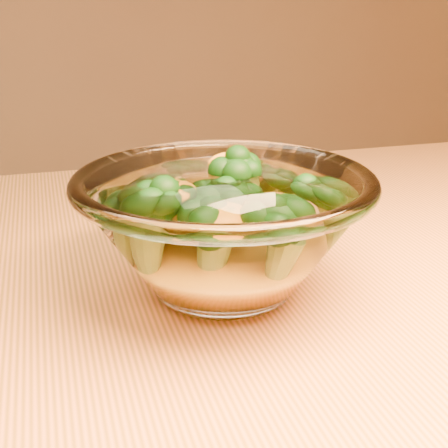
# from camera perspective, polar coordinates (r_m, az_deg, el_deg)

# --- Properties ---
(table) EXTENTS (1.20, 0.80, 0.75)m
(table) POSITION_cam_1_polar(r_m,az_deg,el_deg) (0.61, -0.03, -13.45)
(table) COLOR #C36E3A
(table) RESTS_ON ground
(glass_bowl) EXTENTS (0.25, 0.25, 0.11)m
(glass_bowl) POSITION_cam_1_polar(r_m,az_deg,el_deg) (0.51, 0.00, -0.56)
(glass_bowl) COLOR white
(glass_bowl) RESTS_ON table
(cheese_sauce) EXTENTS (0.13, 0.13, 0.04)m
(cheese_sauce) POSITION_cam_1_polar(r_m,az_deg,el_deg) (0.52, 0.00, -2.92)
(cheese_sauce) COLOR orange
(cheese_sauce) RESTS_ON glass_bowl
(broccoli_heap) EXTENTS (0.18, 0.17, 0.08)m
(broccoli_heap) POSITION_cam_1_polar(r_m,az_deg,el_deg) (0.51, -0.19, 1.23)
(broccoli_heap) COLOR black
(broccoli_heap) RESTS_ON cheese_sauce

